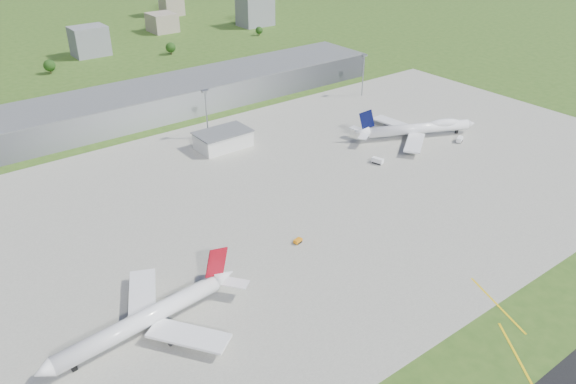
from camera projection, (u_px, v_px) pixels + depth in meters
ground at (161, 122)px, 310.69m from camera, size 1400.00×1400.00×0.00m
apron at (297, 193)px, 239.23m from camera, size 360.00×190.00×0.08m
terminal at (147, 102)px, 317.55m from camera, size 300.00×42.00×15.00m
ops_building at (223, 140)px, 279.20m from camera, size 26.00×16.00×8.00m
mast_center at (206, 105)px, 283.08m from camera, size 3.50×2.00×25.90m
mast_east at (364, 68)px, 341.53m from camera, size 3.50×2.00×25.90m
airliner_red_twin at (148, 318)px, 163.35m from camera, size 64.28×49.88×17.63m
airliner_blue_quad at (418, 128)px, 290.17m from camera, size 62.26×47.19×17.31m
tug_yellow at (298, 241)px, 205.40m from camera, size 3.49×2.47×1.62m
van_white_near at (377, 161)px, 263.95m from camera, size 3.85×5.84×2.72m
van_white_far at (460, 140)px, 286.12m from camera, size 5.53×4.15×2.58m
bldg_c at (89, 41)px, 427.67m from camera, size 26.00×20.00×22.00m
bldg_ce at (162, 22)px, 499.53m from camera, size 22.00×24.00×16.00m
bldg_e at (255, 10)px, 518.22m from camera, size 30.00×22.00×28.00m
tree_c at (49, 65)px, 387.96m from camera, size 8.10×8.10×9.90m
tree_e at (171, 47)px, 432.45m from camera, size 7.65×7.65×9.35m
tree_far_e at (259, 30)px, 487.72m from camera, size 6.30×6.30×7.70m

